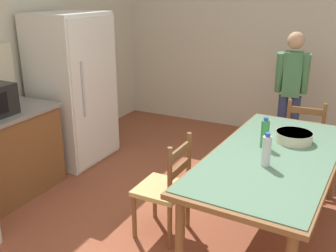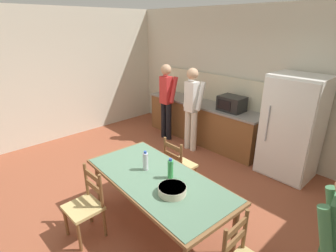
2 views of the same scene
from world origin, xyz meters
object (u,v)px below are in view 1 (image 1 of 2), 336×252
object	(u,v)px
dining_table	(273,162)
serving_bowl	(294,136)
bottle_near_centre	(266,151)
bottle_off_centre	(265,134)
person_by_table	(291,88)
chair_side_far_left	(165,188)
refrigerator	(73,89)
chair_head_end	(304,139)

from	to	relation	value
dining_table	serving_bowl	world-z (taller)	serving_bowl
dining_table	serving_bowl	xyz separation A→B (m)	(0.36, -0.09, 0.12)
dining_table	bottle_near_centre	size ratio (longest dim) A/B	7.80
bottle_near_centre	bottle_off_centre	bearing A→B (deg)	15.44
bottle_off_centre	person_by_table	size ratio (longest dim) A/B	0.17
chair_side_far_left	bottle_off_centre	bearing A→B (deg)	128.18
bottle_off_centre	chair_side_far_left	xyz separation A→B (m)	(-0.53, 0.68, -0.44)
refrigerator	bottle_off_centre	world-z (taller)	refrigerator
dining_table	bottle_off_centre	xyz separation A→B (m)	(0.11, 0.12, 0.20)
chair_head_end	chair_side_far_left	bearing A→B (deg)	61.60
chair_head_end	dining_table	bearing A→B (deg)	85.06
dining_table	refrigerator	bearing A→B (deg)	77.82
serving_bowl	bottle_off_centre	bearing A→B (deg)	139.95
bottle_near_centre	chair_side_far_left	size ratio (longest dim) A/B	0.30
chair_head_end	refrigerator	bearing A→B (deg)	14.63
dining_table	chair_head_end	size ratio (longest dim) A/B	2.32
person_by_table	bottle_near_centre	bearing A→B (deg)	-2.33
bottle_off_centre	chair_head_end	world-z (taller)	bottle_off_centre
person_by_table	refrigerator	bearing A→B (deg)	-68.27
refrigerator	chair_side_far_left	xyz separation A→B (m)	(-0.97, -1.75, -0.45)
serving_bowl	chair_side_far_left	bearing A→B (deg)	130.97
dining_table	person_by_table	distance (m)	1.89
bottle_off_centre	serving_bowl	distance (m)	0.33
dining_table	person_by_table	world-z (taller)	person_by_table
bottle_near_centre	refrigerator	bearing A→B (deg)	72.35
bottle_off_centre	person_by_table	bearing A→B (deg)	3.27
serving_bowl	chair_side_far_left	distance (m)	1.24
dining_table	bottle_near_centre	world-z (taller)	bottle_near_centre
chair_head_end	chair_side_far_left	size ratio (longest dim) A/B	1.00
dining_table	person_by_table	xyz separation A→B (m)	(1.87, 0.22, 0.20)
bottle_near_centre	chair_head_end	xyz separation A→B (m)	(1.58, -0.09, -0.44)
chair_side_far_left	refrigerator	bearing A→B (deg)	-118.41
dining_table	chair_side_far_left	size ratio (longest dim) A/B	2.32
person_by_table	chair_head_end	bearing A→B (deg)	20.04
bottle_near_centre	chair_side_far_left	bearing A→B (deg)	101.62
bottle_off_centre	chair_head_end	xyz separation A→B (m)	(1.21, -0.19, -0.44)
chair_head_end	bottle_near_centre	bearing A→B (deg)	85.08
chair_head_end	person_by_table	bearing A→B (deg)	-63.89
bottle_near_centre	serving_bowl	xyz separation A→B (m)	(0.61, -0.11, -0.07)
chair_head_end	serving_bowl	bearing A→B (deg)	89.33
bottle_off_centre	chair_head_end	size ratio (longest dim) A/B	0.30
serving_bowl	bottle_near_centre	bearing A→B (deg)	170.18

